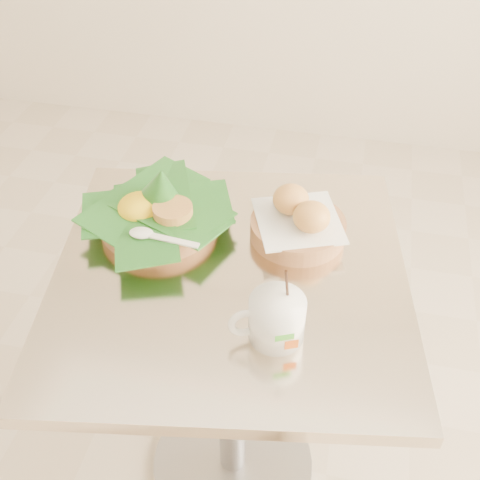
% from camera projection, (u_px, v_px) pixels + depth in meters
% --- Properties ---
extents(floor, '(3.60, 3.60, 0.00)m').
position_uv_depth(floor, '(170.00, 443.00, 1.74)').
color(floor, beige).
rests_on(floor, ground).
extents(cafe_table, '(0.81, 0.81, 0.75)m').
position_uv_depth(cafe_table, '(231.00, 343.00, 1.34)').
color(cafe_table, gray).
rests_on(cafe_table, floor).
extents(rice_basket, '(0.31, 0.31, 0.16)m').
position_uv_depth(rice_basket, '(157.00, 209.00, 1.28)').
color(rice_basket, '#B47A4D').
rests_on(rice_basket, cafe_table).
extents(bread_basket, '(0.22, 0.22, 0.10)m').
position_uv_depth(bread_basket, '(299.00, 222.00, 1.25)').
color(bread_basket, '#B47A4D').
rests_on(bread_basket, cafe_table).
extents(coffee_mug, '(0.13, 0.10, 0.17)m').
position_uv_depth(coffee_mug, '(275.00, 318.00, 1.04)').
color(coffee_mug, white).
rests_on(coffee_mug, cafe_table).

